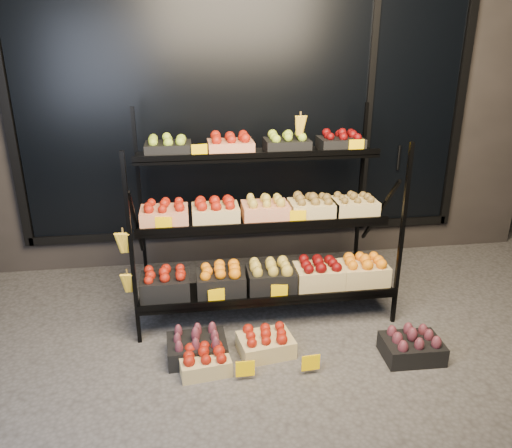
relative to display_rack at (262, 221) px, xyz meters
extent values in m
plane|color=#514F4C|center=(0.00, -0.60, -0.79)|extent=(24.00, 24.00, 0.00)
cube|color=#2D2826|center=(0.00, 2.00, 0.96)|extent=(6.00, 2.00, 3.50)
cube|color=black|center=(0.00, 0.98, 0.76)|extent=(4.20, 0.04, 2.40)
cube|color=black|center=(0.00, 0.96, -0.45)|extent=(4.30, 0.06, 0.08)
cube|color=black|center=(-2.15, 0.96, 0.76)|extent=(0.08, 0.06, 2.50)
cube|color=black|center=(2.15, 0.96, 0.76)|extent=(0.08, 0.06, 2.50)
cube|color=black|center=(1.20, 0.96, 0.76)|extent=(0.06, 0.06, 2.50)
cylinder|color=black|center=(1.55, 0.93, 0.26)|extent=(0.02, 0.02, 0.25)
cube|color=black|center=(-1.02, -0.42, -0.04)|extent=(0.03, 0.03, 1.50)
cube|color=black|center=(1.03, -0.42, -0.04)|extent=(0.03, 0.03, 1.50)
cube|color=black|center=(-1.02, 0.55, 0.04)|extent=(0.03, 0.03, 1.66)
cube|color=black|center=(1.03, 0.55, 0.04)|extent=(0.03, 0.03, 1.66)
cube|color=black|center=(0.00, -0.25, -0.52)|extent=(2.05, 0.42, 0.03)
cube|color=black|center=(0.00, -0.45, -0.49)|extent=(2.05, 0.02, 0.05)
cube|color=black|center=(0.00, 0.05, -0.02)|extent=(2.05, 0.40, 0.03)
cube|color=black|center=(0.00, -0.14, 0.01)|extent=(2.05, 0.02, 0.05)
cube|color=black|center=(0.00, 0.35, 0.48)|extent=(2.05, 0.40, 0.03)
cube|color=black|center=(0.00, 0.16, 0.51)|extent=(2.05, 0.02, 0.05)
cube|color=black|center=(-0.74, 0.35, 0.55)|extent=(0.38, 0.28, 0.11)
ellipsoid|color=#A8C932|center=(-0.74, 0.35, 0.63)|extent=(0.32, 0.24, 0.07)
cube|color=tan|center=(-0.22, 0.35, 0.55)|extent=(0.38, 0.28, 0.11)
ellipsoid|color=#A1110B|center=(-0.22, 0.35, 0.63)|extent=(0.32, 0.24, 0.07)
cube|color=black|center=(0.26, 0.35, 0.55)|extent=(0.38, 0.28, 0.11)
ellipsoid|color=#A8C932|center=(0.26, 0.35, 0.63)|extent=(0.32, 0.24, 0.07)
cube|color=black|center=(0.74, 0.35, 0.55)|extent=(0.38, 0.28, 0.11)
ellipsoid|color=#5F0707|center=(0.74, 0.35, 0.63)|extent=(0.32, 0.24, 0.07)
cube|color=tan|center=(-0.79, 0.05, 0.06)|extent=(0.38, 0.28, 0.14)
ellipsoid|color=#A1110B|center=(-0.79, 0.05, 0.16)|extent=(0.32, 0.24, 0.07)
cube|color=#D5BD7B|center=(-0.38, 0.05, 0.06)|extent=(0.38, 0.28, 0.14)
ellipsoid|color=#A1110B|center=(-0.38, 0.05, 0.16)|extent=(0.32, 0.24, 0.07)
cube|color=tan|center=(0.03, 0.05, 0.06)|extent=(0.38, 0.28, 0.14)
ellipsoid|color=gold|center=(0.03, 0.05, 0.16)|extent=(0.32, 0.24, 0.07)
cube|color=#D5BD7B|center=(0.43, 0.05, 0.06)|extent=(0.38, 0.28, 0.14)
ellipsoid|color=brown|center=(0.43, 0.05, 0.16)|extent=(0.32, 0.24, 0.07)
cube|color=#D5BD7B|center=(0.79, 0.05, 0.06)|extent=(0.38, 0.28, 0.14)
ellipsoid|color=brown|center=(0.79, 0.05, 0.16)|extent=(0.32, 0.24, 0.07)
cube|color=black|center=(-0.81, -0.25, -0.42)|extent=(0.38, 0.28, 0.18)
ellipsoid|color=#A1110B|center=(-0.81, -0.25, -0.30)|extent=(0.32, 0.24, 0.07)
cube|color=black|center=(-0.37, -0.25, -0.42)|extent=(0.38, 0.28, 0.18)
ellipsoid|color=orange|center=(-0.37, -0.25, -0.30)|extent=(0.32, 0.24, 0.07)
cube|color=black|center=(0.03, -0.25, -0.42)|extent=(0.38, 0.28, 0.18)
ellipsoid|color=gold|center=(0.03, -0.25, -0.30)|extent=(0.32, 0.24, 0.07)
cube|color=#D5BD7B|center=(0.42, -0.25, -0.42)|extent=(0.38, 0.28, 0.18)
ellipsoid|color=#5F0707|center=(0.42, -0.25, -0.30)|extent=(0.32, 0.24, 0.07)
cube|color=#D5BD7B|center=(0.81, -0.25, -0.42)|extent=(0.38, 0.28, 0.18)
ellipsoid|color=orange|center=(0.81, -0.25, -0.30)|extent=(0.32, 0.24, 0.07)
ellipsoid|color=yellow|center=(-1.07, -0.40, 0.13)|extent=(0.14, 0.08, 0.22)
ellipsoid|color=yellow|center=(-1.07, -0.40, -0.19)|extent=(0.14, 0.08, 0.22)
ellipsoid|color=yellow|center=(0.35, 0.25, 0.82)|extent=(0.14, 0.08, 0.22)
cube|color=#FFC200|center=(-0.80, -0.10, 0.05)|extent=(0.13, 0.01, 0.12)
cube|color=#FFC200|center=(0.27, -0.10, 0.05)|extent=(0.13, 0.01, 0.12)
cube|color=#FFC200|center=(0.83, 0.20, 0.55)|extent=(0.13, 0.01, 0.12)
cube|color=#FFC200|center=(-0.49, 0.20, 0.55)|extent=(0.13, 0.01, 0.12)
cube|color=#FFC200|center=(-0.42, -0.40, -0.45)|extent=(0.13, 0.01, 0.12)
cube|color=#FFC200|center=(0.07, -0.40, -0.45)|extent=(0.13, 0.01, 0.12)
cube|color=#FFC200|center=(-0.27, -1.00, -0.73)|extent=(0.13, 0.01, 0.12)
cube|color=#FFC200|center=(0.18, -1.00, -0.73)|extent=(0.13, 0.01, 0.12)
cube|color=#D5BD7B|center=(-0.54, -0.85, -0.73)|extent=(0.38, 0.30, 0.12)
ellipsoid|color=#A1110B|center=(-0.54, -0.85, -0.64)|extent=(0.32, 0.25, 0.07)
cube|color=black|center=(-0.59, -0.68, -0.71)|extent=(0.44, 0.33, 0.15)
ellipsoid|color=maroon|center=(-0.59, -0.68, -0.61)|extent=(0.37, 0.28, 0.07)
cube|color=#D5BD7B|center=(-0.08, -0.70, -0.72)|extent=(0.43, 0.34, 0.13)
ellipsoid|color=#A1110B|center=(-0.08, -0.70, -0.62)|extent=(0.36, 0.29, 0.07)
cube|color=black|center=(0.97, -0.91, -0.72)|extent=(0.43, 0.32, 0.14)
ellipsoid|color=maroon|center=(0.97, -0.91, -0.61)|extent=(0.36, 0.27, 0.07)
camera|label=1|loc=(-0.61, -3.79, 1.44)|focal=35.00mm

